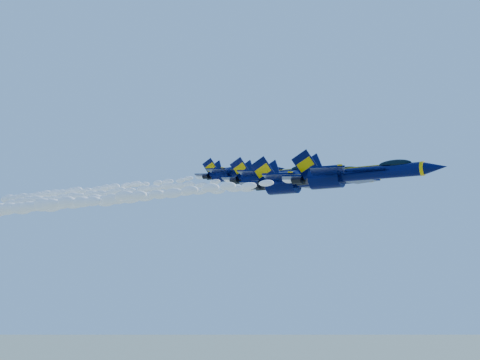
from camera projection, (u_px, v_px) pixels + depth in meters
The scene contains 8 objects.
jet_lead at pixel (355, 174), 54.21m from camera, with size 15.69×12.87×5.83m.
smoke_trail_jet_lead at pixel (98, 200), 73.71m from camera, with size 60.62×2.13×1.91m, color white.
jet_second at pixel (309, 180), 69.08m from camera, with size 19.22×15.77×7.14m.
smoke_trail_jet_second at pixel (99, 201), 89.37m from camera, with size 60.62×2.60×2.34m, color white.
jet_third at pixel (275, 175), 84.02m from camera, with size 18.14×14.88×6.74m.
smoke_trail_jet_third at pixel (104, 194), 104.07m from camera, with size 60.62×2.46×2.21m, color white.
jet_fourth at pixel (238, 173), 93.71m from camera, with size 16.29×13.36×6.05m.
smoke_trail_jet_fourth at pixel (90, 190), 113.34m from camera, with size 60.62×2.21×1.99m, color white.
Camera 1 is at (40.59, -66.88, 142.18)m, focal length 40.00 mm.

